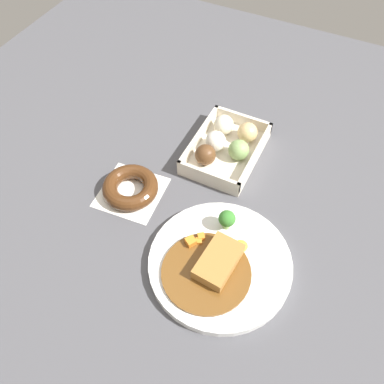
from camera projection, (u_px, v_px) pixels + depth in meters
name	position (u px, v px, depth m)	size (l,w,h in m)	color
ground_plane	(199.00, 214.00, 0.86)	(1.60, 1.60, 0.00)	#4C4C51
curry_plate	(219.00, 262.00, 0.78)	(0.28, 0.28, 0.06)	white
donut_box	(226.00, 146.00, 0.95)	(0.21, 0.15, 0.06)	beige
chocolate_ring_donut	(130.00, 188.00, 0.88)	(0.14, 0.14, 0.04)	white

